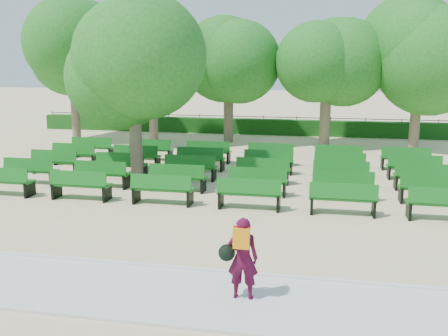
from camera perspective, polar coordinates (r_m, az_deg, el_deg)
name	(u,v)px	position (r m, az deg, el deg)	size (l,w,h in m)	color
ground	(182,192)	(16.84, -4.78, -2.73)	(120.00, 120.00, 0.00)	#D2BC8B
paving	(77,286)	(10.33, -16.40, -12.85)	(30.00, 2.20, 0.06)	silver
curb	(103,262)	(11.26, -13.68, -10.45)	(30.00, 0.12, 0.10)	silver
hedge	(246,126)	(30.23, 2.53, 4.79)	(26.00, 0.70, 0.90)	#154A13
fence	(247,133)	(30.68, 2.64, 4.04)	(26.00, 0.10, 1.02)	black
tree_line	(234,144)	(26.39, 1.19, 2.73)	(21.80, 6.80, 7.04)	#226E1F
bench_array	(226,178)	(18.25, 0.22, -1.21)	(1.90, 0.61, 1.20)	#116217
tree_among	(133,73)	(17.99, -10.31, 10.61)	(4.28, 4.28, 5.83)	brown
person	(241,257)	(9.13, 2.00, -10.12)	(0.73, 0.44, 1.53)	#3F0921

